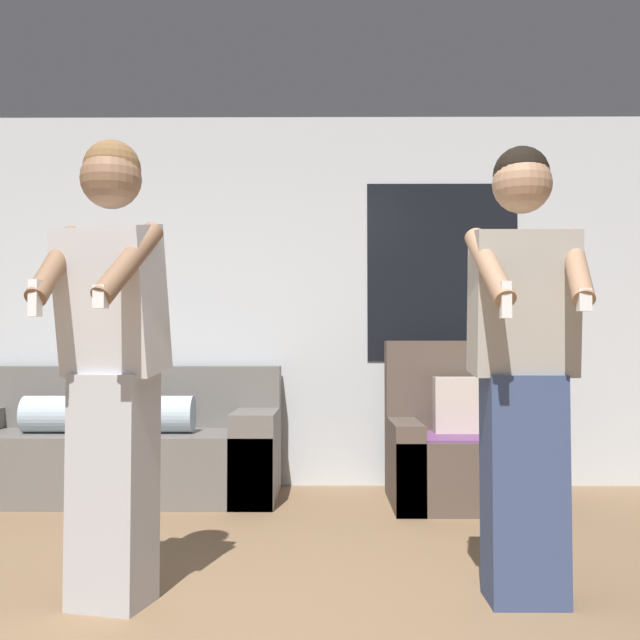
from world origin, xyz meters
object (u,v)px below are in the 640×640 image
armchair (462,450)px  person_right (523,363)px  couch (115,449)px  person_left (112,359)px

armchair → person_right: 2.02m
armchair → couch: bearing=175.9°
couch → person_right: size_ratio=1.23×
person_right → couch: bearing=136.2°
person_left → person_right: bearing=2.0°
couch → person_right: 3.08m
armchair → person_left: 2.69m
couch → person_right: (2.18, -2.09, 0.61)m
armchair → person_left: person_left is taller
armchair → person_left: size_ratio=0.58×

